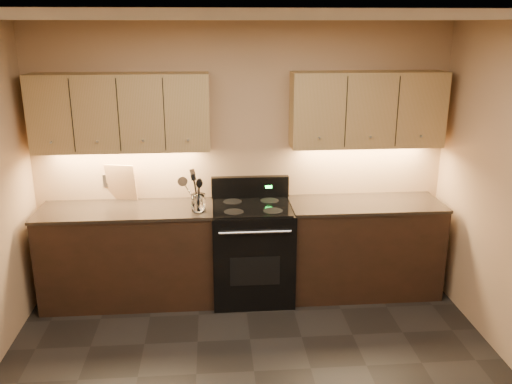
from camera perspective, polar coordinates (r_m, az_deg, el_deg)
The scene contains 15 objects.
ceiling at distance 3.14m, azimuth 0.40°, elevation 17.85°, with size 4.00×4.00×0.00m, color silver.
wall_back at distance 5.29m, azimuth -1.53°, elevation 3.40°, with size 4.00×0.04×2.60m, color tan.
counter_left at distance 5.33m, azimuth -13.24°, elevation -6.44°, with size 1.62×0.62×0.93m.
counter_right at distance 5.47m, azimuth 11.23°, elevation -5.70°, with size 1.46×0.62×0.93m.
stove at distance 5.26m, azimuth -0.39°, elevation -6.14°, with size 0.76×0.68×1.14m.
upper_cab_left at distance 5.11m, azimuth -14.03°, elevation 8.11°, with size 1.60×0.30×0.70m, color tan.
upper_cab_right at distance 5.25m, azimuth 11.64°, elevation 8.50°, with size 1.44×0.30×0.70m, color tan.
outlet_plate at distance 5.42m, azimuth -15.36°, elevation 1.15°, with size 0.09×0.01×0.12m, color #B2B5BA.
utensil_crock at distance 4.97m, azimuth -6.08°, elevation -1.17°, with size 0.16×0.16×0.16m.
cutting_board at distance 5.37m, azimuth -14.00°, elevation 0.99°, with size 0.29×0.02×0.37m, color tan.
wooden_spoon at distance 4.93m, azimuth -6.37°, elevation -0.30°, with size 0.06×0.06×0.28m, color tan, non-canonical shape.
black_spoon at distance 4.95m, azimuth -6.15°, elevation -0.18°, with size 0.06×0.06×0.29m, color black, non-canonical shape.
black_turner at distance 4.93m, azimuth -6.08°, elevation 0.01°, with size 0.08×0.08×0.34m, color black, non-canonical shape.
steel_spatula at distance 4.95m, azimuth -5.76°, elevation 0.41°, with size 0.08×0.08×0.39m, color silver, non-canonical shape.
steel_skimmer at distance 4.93m, azimuth -5.89°, elevation 0.02°, with size 0.09×0.09×0.33m, color silver, non-canonical shape.
Camera 1 is at (-0.28, -3.13, 2.57)m, focal length 38.00 mm.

